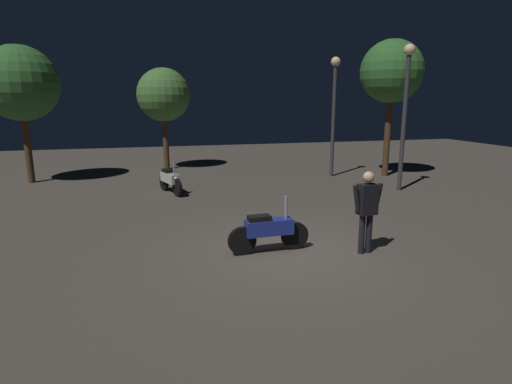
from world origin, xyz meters
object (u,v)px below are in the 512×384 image
Objects in this scene: motorcycle_blue_foreground at (269,231)px; streetlamp_near at (406,99)px; motorcycle_white_parked_left at (170,180)px; person_rider_beside at (367,205)px; streetlamp_far at (334,101)px.

streetlamp_near is at bearing 34.37° from motorcycle_blue_foreground.
motorcycle_white_parked_left is 0.34× the size of streetlamp_near.
motorcycle_white_parked_left is 7.97m from streetlamp_near.
person_rider_beside is at bearing -19.21° from motorcycle_blue_foreground.
person_rider_beside is at bearing -110.52° from streetlamp_far.
streetlamp_near is 3.19m from streetlamp_far.
motorcycle_white_parked_left is at bearing -157.03° from person_rider_beside.
motorcycle_blue_foreground is at bearing -111.33° from person_rider_beside.
motorcycle_blue_foreground is at bearing -143.02° from streetlamp_near.
streetlamp_near reaches higher than motorcycle_white_parked_left.
motorcycle_white_parked_left is 0.35× the size of streetlamp_far.
streetlamp_far reaches higher than motorcycle_blue_foreground.
streetlamp_near is (5.85, 4.40, 2.55)m from motorcycle_blue_foreground.
streetlamp_near reaches higher than motorcycle_blue_foreground.
person_rider_beside reaches higher than motorcycle_white_parked_left.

